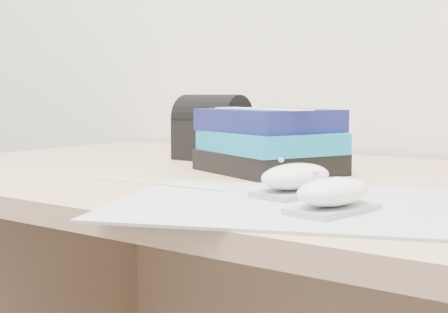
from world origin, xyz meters
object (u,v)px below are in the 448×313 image
Objects in this scene: desk at (343,312)px; mouse_front at (333,195)px; pouch at (212,128)px; mouse_rear at (296,179)px; book_stack at (269,141)px.

mouse_front reaches higher than desk.
desk is 11.32× the size of pouch.
pouch is (-0.36, 0.31, 0.04)m from mouse_rear.
mouse_front is 0.60m from pouch.
pouch is at bearing 139.28° from mouse_front.
pouch is at bearing 168.96° from desk.
desk is 12.88× the size of mouse_rear.
mouse_rear is at bearing -40.64° from pouch.
mouse_rear is (0.04, -0.25, 0.26)m from desk.
desk is at bearing 99.79° from mouse_rear.
mouse_rear reaches higher than mouse_front.
mouse_rear is at bearing -51.16° from book_stack.
mouse_front is at bearing -48.01° from book_stack.
desk is 0.44m from mouse_front.
book_stack reaches higher than mouse_front.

